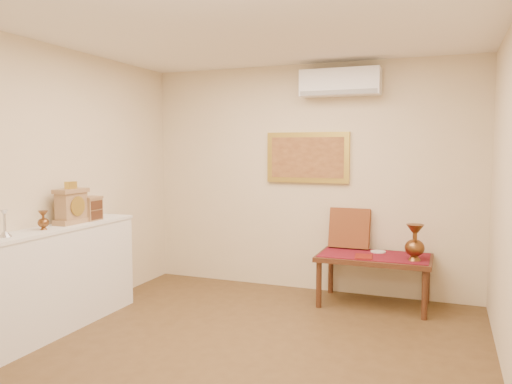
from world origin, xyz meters
The scene contains 17 objects.
floor centered at (0.00, 0.00, 0.00)m, with size 4.50×4.50×0.00m, color brown.
ceiling centered at (0.00, 0.00, 2.70)m, with size 4.50×4.50×0.00m, color white.
wall_back centered at (0.00, 2.25, 1.35)m, with size 4.00×0.02×2.70m, color beige.
wall_left centered at (-2.00, 0.00, 1.35)m, with size 0.02×4.50×2.70m, color beige.
candlestick centered at (-1.83, -0.50, 1.09)m, with size 0.11×0.11×0.22m, color silver, non-canonical shape.
brass_urn_small centered at (-1.81, -0.11, 1.09)m, with size 0.10×0.10×0.22m, color brown, non-canonical shape.
table_cloth centered at (0.85, 1.88, 0.55)m, with size 1.14×0.59×0.01m, color maroon.
brass_urn_tall centered at (1.27, 1.76, 0.79)m, with size 0.20×0.20×0.45m, color brown, non-canonical shape.
plate centered at (0.87, 2.04, 0.56)m, with size 0.17×0.17×0.01m, color silver.
menu centered at (0.76, 1.72, 0.56)m, with size 0.18×0.25×0.01m, color maroon.
cushion centered at (0.53, 2.16, 0.79)m, with size 0.46×0.10×0.46m, color #5B1612.
display_ledge centered at (-1.82, 0.00, 0.49)m, with size 0.37×2.02×0.98m.
mantel_clock centered at (-1.82, 0.28, 1.15)m, with size 0.17×0.36×0.41m.
wooden_chest centered at (-1.80, 0.52, 1.10)m, with size 0.16×0.21×0.24m.
low_table centered at (0.85, 1.88, 0.48)m, with size 1.20×0.70×0.55m.
painting centered at (0.00, 2.22, 1.60)m, with size 1.00×0.06×0.60m.
ac_unit centered at (0.40, 2.12, 2.45)m, with size 0.90×0.25×0.30m.
Camera 1 is at (1.57, -3.55, 1.71)m, focal length 35.00 mm.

